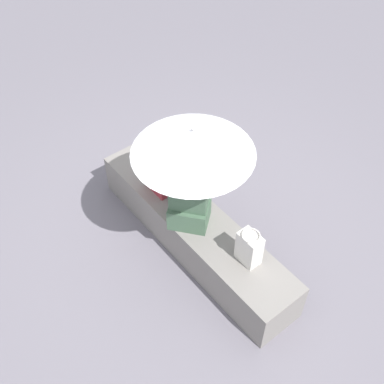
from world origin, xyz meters
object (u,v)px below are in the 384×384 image
(person_seated, at_px, (189,191))
(tote_bag_canvas, at_px, (249,248))
(parasol, at_px, (193,142))
(handbag_black, at_px, (159,178))

(person_seated, height_order, tote_bag_canvas, person_seated)
(parasol, bearing_deg, person_seated, 49.28)
(handbag_black, relative_size, tote_bag_canvas, 0.91)
(parasol, height_order, handbag_black, parasol)
(parasol, distance_m, tote_bag_canvas, 0.99)
(handbag_black, bearing_deg, person_seated, 177.11)
(tote_bag_canvas, bearing_deg, handbag_black, 4.99)
(person_seated, height_order, parasol, parasol)
(parasol, height_order, tote_bag_canvas, parasol)
(person_seated, relative_size, tote_bag_canvas, 2.72)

